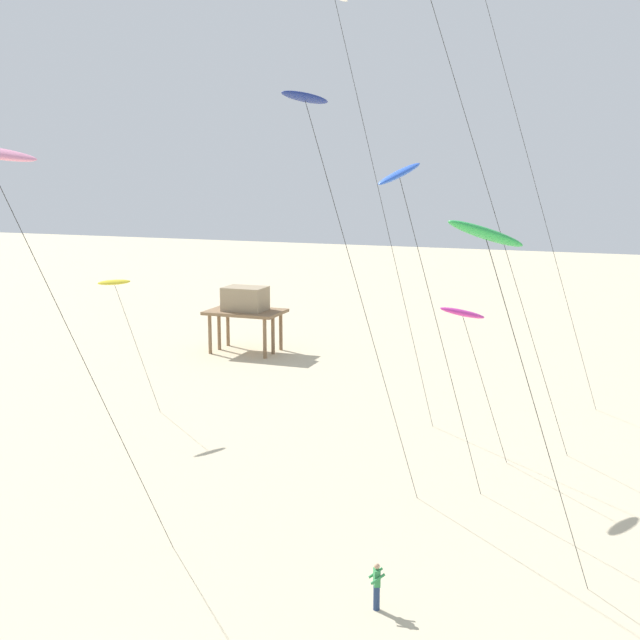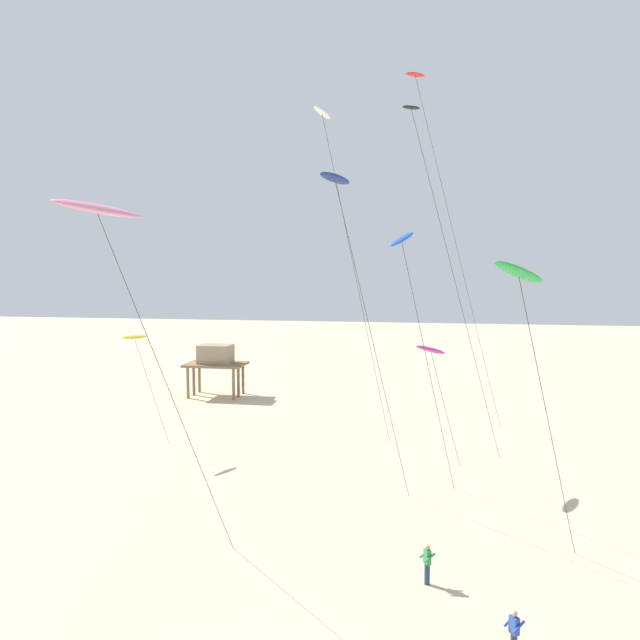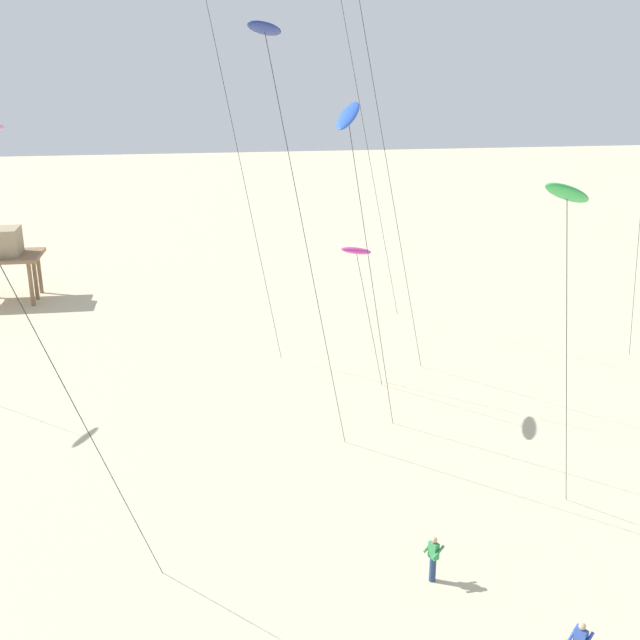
# 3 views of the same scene
# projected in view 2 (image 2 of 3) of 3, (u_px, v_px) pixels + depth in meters

# --- Properties ---
(kite_yellow) EXTENTS (2.31, 3.01, 8.28)m
(kite_yellow) POSITION_uv_depth(u_px,v_px,m) (135.00, 338.00, 44.14)
(kite_yellow) COLOR yellow
(kite_yellow) RESTS_ON ground
(kite_red) EXTENTS (7.80, 9.59, 25.99)m
(kite_red) POSITION_uv_depth(u_px,v_px,m) (419.00, 91.00, 42.50)
(kite_red) COLOR red
(kite_red) RESTS_ON ground
(kite_pink) EXTENTS (5.35, 5.87, 15.70)m
(kite_pink) POSITION_uv_depth(u_px,v_px,m) (98.00, 211.00, 23.91)
(kite_pink) COLOR pink
(kite_pink) RESTS_ON ground
(kite_green) EXTENTS (4.60, 5.31, 13.36)m
(kite_green) POSITION_uv_depth(u_px,v_px,m) (519.00, 274.00, 24.01)
(kite_green) COLOR green
(kite_green) RESTS_ON ground
(kite_navy) EXTENTS (4.47, 5.66, 17.59)m
(kite_navy) POSITION_uv_depth(u_px,v_px,m) (336.00, 183.00, 30.61)
(kite_navy) COLOR navy
(kite_navy) RESTS_ON ground
(kite_magenta) EXTENTS (3.13, 3.71, 8.43)m
(kite_magenta) POSITION_uv_depth(u_px,v_px,m) (431.00, 350.00, 38.39)
(kite_magenta) COLOR #D8339E
(kite_magenta) RESTS_ON ground
(kite_white) EXTENTS (4.76, 6.34, 23.03)m
(kite_white) POSITION_uv_depth(u_px,v_px,m) (325.00, 126.00, 40.40)
(kite_white) COLOR white
(kite_white) RESTS_ON ground
(kite_blue) EXTENTS (3.89, 5.14, 14.97)m
(kite_blue) POSITION_uv_depth(u_px,v_px,m) (402.00, 242.00, 32.45)
(kite_blue) COLOR blue
(kite_blue) RESTS_ON ground
(kite_black) EXTENTS (6.64, 8.50, 21.98)m
(kite_black) POSITION_uv_depth(u_px,v_px,m) (415.00, 122.00, 34.97)
(kite_black) COLOR black
(kite_black) RESTS_ON ground
(kite_flyer_nearest) EXTENTS (0.69, 0.70, 1.67)m
(kite_flyer_nearest) POSITION_uv_depth(u_px,v_px,m) (427.00, 563.00, 25.74)
(kite_flyer_nearest) COLOR navy
(kite_flyer_nearest) RESTS_ON ground
(kite_flyer_middle) EXTENTS (0.71, 0.72, 1.67)m
(kite_flyer_middle) POSITION_uv_depth(u_px,v_px,m) (514.00, 633.00, 20.83)
(kite_flyer_middle) COLOR #33333D
(kite_flyer_middle) RESTS_ON ground
(stilt_house) EXTENTS (5.86, 3.93, 5.19)m
(stilt_house) POSITION_uv_depth(u_px,v_px,m) (216.00, 359.00, 63.05)
(stilt_house) COLOR #846647
(stilt_house) RESTS_ON ground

